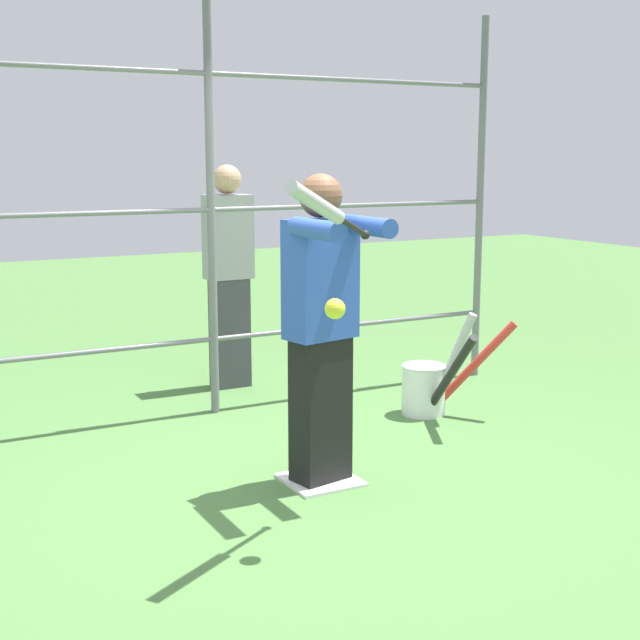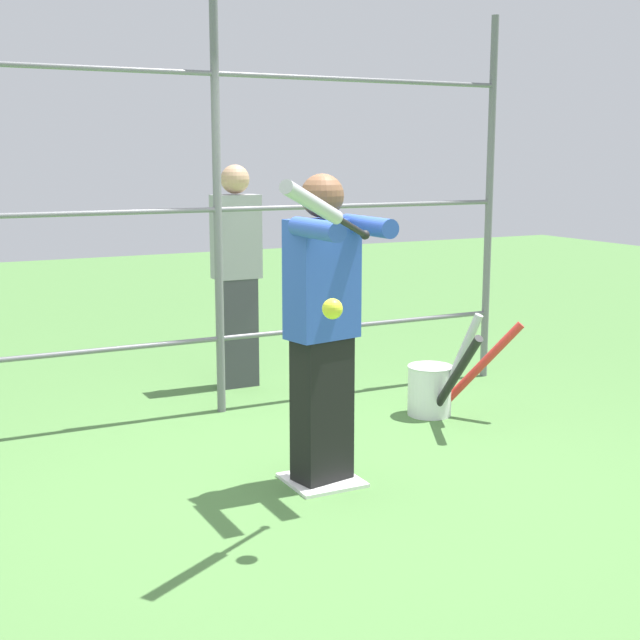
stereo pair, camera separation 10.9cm
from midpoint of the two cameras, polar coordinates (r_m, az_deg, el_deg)
name	(u,v)px [view 2 (the right image)]	position (r m, az deg, el deg)	size (l,w,h in m)	color
ground_plane	(322,482)	(5.16, 0.75, -10.31)	(24.00, 24.00, 0.00)	#4C7A3D
home_plate	(322,480)	(5.15, 0.75, -10.21)	(0.40, 0.40, 0.02)	white
fence_backstop	(218,210)	(6.29, -6.08, 7.04)	(4.77, 0.06, 2.92)	slate
batter	(324,320)	(4.89, 0.87, -0.03)	(0.44, 0.64, 1.74)	black
baseball_bat_swinging	(320,207)	(3.99, 0.79, 7.21)	(0.69, 0.51, 0.32)	black
softball_in_flight	(332,309)	(4.06, 1.57, 0.72)	(0.10, 0.10, 0.10)	yellow
bat_bucket	(436,386)	(6.40, 7.94, -4.20)	(0.69, 0.80, 0.77)	white
bystander_behind_fence	(237,273)	(7.07, -4.92, 3.03)	(0.36, 0.23, 1.76)	#3F3F47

